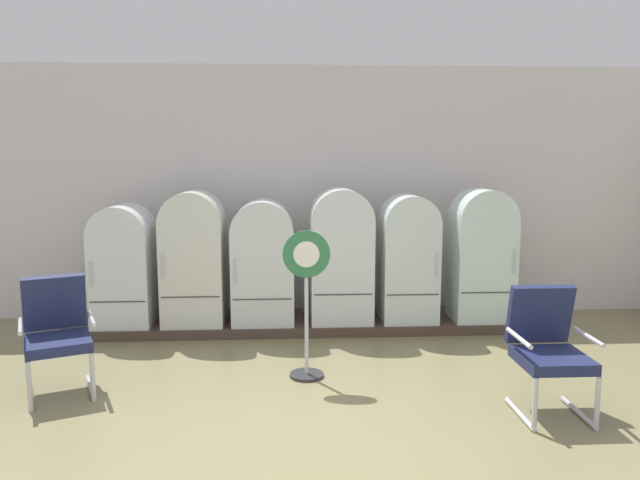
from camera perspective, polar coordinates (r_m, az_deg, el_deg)
The scene contains 12 objects.
ground at distance 4.56m, azimuth -0.04°, elevation -19.32°, with size 12.00×10.00×0.05m, color olive.
back_wall at distance 7.72m, azimuth -1.57°, elevation 4.60°, with size 11.76×0.12×3.15m.
display_plinth at distance 7.35m, azimuth -1.38°, elevation -7.76°, with size 5.55×0.95×0.11m, color #4A392E.
refrigerator_0 at distance 7.32m, azimuth -18.03°, elevation -1.95°, with size 0.66×0.70×1.38m.
refrigerator_1 at distance 7.15m, azimuth -11.82°, elevation -1.27°, with size 0.70×0.72×1.54m.
refrigerator_2 at distance 7.08m, azimuth -5.40°, elevation -1.74°, with size 0.71×0.70×1.43m.
refrigerator_3 at distance 7.08m, azimuth 1.98°, elevation -1.08°, with size 0.72×0.69×1.56m.
refrigerator_4 at distance 7.18m, azimuth 8.33°, elevation -1.33°, with size 0.64×0.64×1.49m.
refrigerator_5 at distance 7.39m, azimuth 15.01°, elevation -1.00°, with size 0.69×0.62×1.55m.
armchair_left at distance 5.79m, azimuth -23.60°, elevation -7.73°, with size 0.75×0.80×1.01m.
armchair_right at distance 5.25m, azimuth 20.69°, elevation -9.18°, with size 0.60×0.65×1.01m.
sign_stand at distance 5.60m, azimuth -1.28°, elevation -6.52°, with size 0.43×0.32×1.39m.
Camera 1 is at (-0.23, -4.04, 2.09)m, focal length 33.91 mm.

